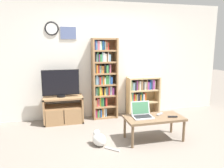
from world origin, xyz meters
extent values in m
plane|color=gray|center=(0.00, 0.00, 0.00)|extent=(18.00, 18.00, 0.00)
cube|color=silver|center=(0.00, 1.87, 1.30)|extent=(5.75, 0.06, 2.60)
torus|color=black|center=(-1.19, 1.83, 1.99)|extent=(0.29, 0.03, 0.29)
cylinder|color=white|center=(-1.19, 1.83, 1.99)|extent=(0.24, 0.02, 0.24)
cube|color=silver|center=(-0.85, 1.83, 1.90)|extent=(0.36, 0.01, 0.28)
cube|color=slate|center=(-0.85, 1.83, 1.90)|extent=(0.33, 0.02, 0.26)
cube|color=#9E754C|center=(-1.41, 1.59, 0.28)|extent=(0.04, 0.46, 0.57)
cube|color=#9E754C|center=(-0.63, 1.59, 0.28)|extent=(0.04, 0.46, 0.57)
cube|color=#9E754C|center=(-1.02, 1.59, 0.55)|extent=(0.82, 0.46, 0.04)
cube|color=#9E754C|center=(-1.02, 1.59, 0.02)|extent=(0.82, 0.46, 0.04)
cube|color=#9E754C|center=(-1.02, 1.59, 0.34)|extent=(0.75, 0.42, 0.04)
cube|color=#9E754C|center=(-1.21, 1.37, 0.19)|extent=(0.36, 0.02, 0.30)
cube|color=#9E754C|center=(-0.83, 1.37, 0.19)|extent=(0.36, 0.02, 0.30)
cylinder|color=black|center=(-1.06, 1.57, 0.59)|extent=(0.18, 0.18, 0.04)
cube|color=black|center=(-1.06, 1.57, 0.88)|extent=(0.76, 0.05, 0.54)
cube|color=black|center=(-1.06, 1.54, 0.88)|extent=(0.73, 0.01, 0.50)
cube|color=#9E754C|center=(-0.35, 1.67, 0.90)|extent=(0.04, 0.30, 1.79)
cube|color=#9E754C|center=(0.17, 1.67, 0.90)|extent=(0.04, 0.30, 1.79)
cube|color=#9E754C|center=(-0.09, 1.81, 0.90)|extent=(0.56, 0.02, 1.79)
cube|color=#9E754C|center=(-0.09, 1.67, 0.02)|extent=(0.48, 0.26, 0.04)
cube|color=#9E754C|center=(-0.09, 1.67, 0.27)|extent=(0.48, 0.26, 0.04)
cube|color=#9E754C|center=(-0.09, 1.67, 0.52)|extent=(0.48, 0.26, 0.04)
cube|color=#9E754C|center=(-0.09, 1.67, 0.77)|extent=(0.48, 0.26, 0.04)
cube|color=#9E754C|center=(-0.09, 1.67, 1.02)|extent=(0.48, 0.26, 0.04)
cube|color=#9E754C|center=(-0.09, 1.67, 1.27)|extent=(0.48, 0.26, 0.04)
cube|color=#9E754C|center=(-0.09, 1.67, 1.53)|extent=(0.48, 0.26, 0.04)
cube|color=#9E754C|center=(-0.09, 1.67, 1.78)|extent=(0.48, 0.26, 0.04)
cube|color=#9E4293|center=(-0.32, 1.68, 0.12)|extent=(0.02, 0.24, 0.17)
cube|color=red|center=(-0.29, 1.68, 0.13)|extent=(0.02, 0.23, 0.19)
cube|color=#388947|center=(-0.26, 1.68, 0.11)|extent=(0.03, 0.23, 0.16)
cube|color=white|center=(-0.23, 1.69, 0.12)|extent=(0.03, 0.19, 0.16)
cube|color=#2856A8|center=(-0.19, 1.68, 0.12)|extent=(0.02, 0.24, 0.18)
cube|color=orange|center=(-0.16, 1.69, 0.13)|extent=(0.04, 0.19, 0.19)
cube|color=white|center=(-0.11, 1.69, 0.13)|extent=(0.04, 0.19, 0.19)
cube|color=#759EB7|center=(-0.08, 1.68, 0.13)|extent=(0.03, 0.21, 0.19)
cube|color=#93704C|center=(-0.31, 1.68, 0.36)|extent=(0.04, 0.24, 0.15)
cube|color=red|center=(-0.28, 1.68, 0.39)|extent=(0.02, 0.21, 0.20)
cube|color=#B75B70|center=(-0.24, 1.69, 0.37)|extent=(0.04, 0.19, 0.17)
cube|color=gold|center=(-0.21, 1.69, 0.39)|extent=(0.03, 0.19, 0.20)
cube|color=#388947|center=(-0.18, 1.68, 0.39)|extent=(0.03, 0.21, 0.20)
cube|color=#388947|center=(-0.15, 1.68, 0.39)|extent=(0.03, 0.23, 0.20)
cube|color=#232328|center=(-0.11, 1.68, 0.38)|extent=(0.04, 0.21, 0.19)
cube|color=red|center=(-0.07, 1.68, 0.38)|extent=(0.04, 0.23, 0.19)
cube|color=#232328|center=(-0.32, 1.68, 0.64)|extent=(0.02, 0.21, 0.20)
cube|color=#5B9389|center=(-0.29, 1.69, 0.62)|extent=(0.04, 0.19, 0.17)
cube|color=#388947|center=(-0.25, 1.69, 0.63)|extent=(0.03, 0.19, 0.19)
cube|color=gold|center=(-0.21, 1.68, 0.64)|extent=(0.04, 0.24, 0.19)
cube|color=orange|center=(-0.17, 1.68, 0.63)|extent=(0.02, 0.21, 0.17)
cube|color=#232328|center=(-0.14, 1.69, 0.62)|extent=(0.04, 0.19, 0.16)
cube|color=gold|center=(-0.10, 1.68, 0.62)|extent=(0.02, 0.21, 0.15)
cube|color=#759EB7|center=(-0.07, 1.69, 0.62)|extent=(0.03, 0.20, 0.16)
cube|color=#5B9389|center=(-0.04, 1.69, 0.63)|extent=(0.03, 0.20, 0.19)
cube|color=red|center=(-0.01, 1.68, 0.64)|extent=(0.02, 0.24, 0.19)
cube|color=#759EB7|center=(0.02, 1.68, 0.64)|extent=(0.03, 0.20, 0.20)
cube|color=white|center=(0.05, 1.68, 0.63)|extent=(0.02, 0.21, 0.19)
cube|color=#9E4293|center=(0.09, 1.68, 0.62)|extent=(0.04, 0.23, 0.16)
cube|color=#5B9389|center=(-0.32, 1.69, 0.87)|extent=(0.02, 0.19, 0.17)
cube|color=#759EB7|center=(-0.28, 1.68, 0.89)|extent=(0.04, 0.23, 0.20)
cube|color=#759EB7|center=(-0.24, 1.68, 0.87)|extent=(0.03, 0.21, 0.17)
cube|color=red|center=(-0.21, 1.68, 0.87)|extent=(0.03, 0.24, 0.17)
cube|color=#5B9389|center=(-0.17, 1.68, 0.88)|extent=(0.04, 0.21, 0.18)
cube|color=orange|center=(-0.13, 1.68, 0.88)|extent=(0.03, 0.22, 0.18)
cube|color=white|center=(-0.10, 1.68, 0.87)|extent=(0.03, 0.23, 0.16)
cube|color=#388947|center=(-0.06, 1.68, 0.89)|extent=(0.04, 0.23, 0.20)
cube|color=#388947|center=(-0.02, 1.68, 0.88)|extent=(0.02, 0.23, 0.18)
cube|color=#759EB7|center=(0.01, 1.68, 0.89)|extent=(0.03, 0.23, 0.20)
cube|color=#2856A8|center=(0.05, 1.67, 0.87)|extent=(0.04, 0.24, 0.16)
cube|color=#759EB7|center=(-0.31, 1.69, 1.14)|extent=(0.03, 0.19, 0.20)
cube|color=orange|center=(-0.28, 1.67, 1.13)|extent=(0.02, 0.24, 0.18)
cube|color=#B75B70|center=(-0.25, 1.69, 1.12)|extent=(0.02, 0.20, 0.15)
cube|color=red|center=(-0.23, 1.68, 1.13)|extent=(0.02, 0.21, 0.18)
cube|color=#5B9389|center=(-0.21, 1.68, 1.12)|extent=(0.03, 0.21, 0.16)
cube|color=#93704C|center=(-0.17, 1.68, 1.12)|extent=(0.04, 0.21, 0.16)
cube|color=orange|center=(-0.13, 1.69, 1.12)|extent=(0.03, 0.19, 0.15)
cube|color=#232328|center=(-0.09, 1.68, 1.14)|extent=(0.04, 0.21, 0.19)
cube|color=#388947|center=(-0.05, 1.68, 1.13)|extent=(0.04, 0.24, 0.17)
cube|color=#232328|center=(-0.01, 1.68, 1.14)|extent=(0.02, 0.22, 0.20)
cube|color=#B75B70|center=(0.02, 1.68, 1.13)|extent=(0.03, 0.22, 0.18)
cube|color=#232328|center=(-0.31, 1.69, 1.39)|extent=(0.04, 0.19, 0.21)
cube|color=#759EB7|center=(-0.27, 1.68, 1.37)|extent=(0.02, 0.20, 0.16)
cube|color=#388947|center=(-0.25, 1.69, 1.39)|extent=(0.03, 0.19, 0.20)
cube|color=#9E4293|center=(-0.22, 1.68, 1.37)|extent=(0.02, 0.22, 0.16)
cube|color=#388947|center=(-0.19, 1.68, 1.37)|extent=(0.04, 0.24, 0.16)
cube|color=#759EB7|center=(-0.15, 1.68, 1.39)|extent=(0.02, 0.23, 0.20)
cube|color=white|center=(-0.12, 1.68, 1.39)|extent=(0.03, 0.24, 0.19)
cube|color=white|center=(-0.08, 1.68, 1.38)|extent=(0.03, 0.23, 0.17)
cube|color=#93704C|center=(-0.05, 1.69, 1.37)|extent=(0.02, 0.20, 0.16)
cube|color=white|center=(-0.03, 1.68, 1.39)|extent=(0.02, 0.24, 0.20)
cube|color=#759EB7|center=(0.01, 1.68, 1.37)|extent=(0.04, 0.24, 0.15)
cube|color=#9E4293|center=(-0.32, 1.68, 1.63)|extent=(0.02, 0.20, 0.18)
cube|color=#2856A8|center=(-0.30, 1.68, 1.64)|extent=(0.02, 0.24, 0.20)
cube|color=#759EB7|center=(-0.27, 1.68, 1.63)|extent=(0.02, 0.23, 0.18)
cube|color=#B75B70|center=(-0.24, 1.68, 1.64)|extent=(0.04, 0.23, 0.19)
cube|color=white|center=(-0.19, 1.68, 1.64)|extent=(0.04, 0.22, 0.19)
cube|color=#388947|center=(-0.17, 1.68, 1.63)|extent=(0.02, 0.21, 0.17)
cube|color=#2856A8|center=(-0.13, 1.68, 1.64)|extent=(0.04, 0.21, 0.19)
cube|color=#5B9389|center=(-0.10, 1.68, 1.63)|extent=(0.02, 0.24, 0.18)
cube|color=red|center=(-0.08, 1.68, 1.64)|extent=(0.02, 0.21, 0.20)
cube|color=#93704C|center=(-0.05, 1.69, 1.63)|extent=(0.03, 0.20, 0.17)
cube|color=red|center=(-0.02, 1.69, 1.62)|extent=(0.03, 0.20, 0.15)
cube|color=tan|center=(0.48, 1.67, 0.45)|extent=(0.04, 0.30, 0.90)
cube|color=tan|center=(1.21, 1.67, 0.45)|extent=(0.04, 0.30, 0.90)
cube|color=tan|center=(0.84, 1.81, 0.45)|extent=(0.77, 0.02, 0.90)
cube|color=tan|center=(0.84, 1.67, 0.02)|extent=(0.69, 0.27, 0.04)
cube|color=tan|center=(0.84, 1.67, 0.31)|extent=(0.69, 0.27, 0.04)
cube|color=tan|center=(0.84, 1.67, 0.60)|extent=(0.69, 0.27, 0.04)
cube|color=tan|center=(0.84, 1.67, 0.88)|extent=(0.69, 0.27, 0.04)
cube|color=#388947|center=(0.52, 1.69, 0.15)|extent=(0.03, 0.19, 0.23)
cube|color=#759EB7|center=(0.55, 1.68, 0.13)|extent=(0.03, 0.21, 0.18)
cube|color=#5B9389|center=(0.59, 1.68, 0.14)|extent=(0.03, 0.22, 0.21)
cube|color=orange|center=(0.63, 1.69, 0.14)|extent=(0.04, 0.20, 0.21)
cube|color=#9E4293|center=(0.66, 1.68, 0.13)|extent=(0.02, 0.24, 0.19)
cube|color=gold|center=(0.69, 1.68, 0.16)|extent=(0.03, 0.21, 0.24)
cube|color=red|center=(0.73, 1.69, 0.14)|extent=(0.03, 0.19, 0.20)
cube|color=orange|center=(0.76, 1.68, 0.13)|extent=(0.03, 0.20, 0.18)
cube|color=#9E4293|center=(0.79, 1.68, 0.15)|extent=(0.02, 0.23, 0.24)
cube|color=#9E4293|center=(0.82, 1.68, 0.14)|extent=(0.03, 0.24, 0.20)
cube|color=white|center=(0.85, 1.68, 0.13)|extent=(0.03, 0.21, 0.18)
cube|color=#759EB7|center=(0.89, 1.68, 0.14)|extent=(0.02, 0.20, 0.20)
cube|color=#B75B70|center=(0.91, 1.68, 0.13)|extent=(0.02, 0.21, 0.18)
cube|color=gold|center=(0.51, 1.68, 0.43)|extent=(0.02, 0.23, 0.20)
cube|color=#5B9389|center=(0.55, 1.68, 0.44)|extent=(0.04, 0.20, 0.24)
cube|color=red|center=(0.60, 1.68, 0.42)|extent=(0.04, 0.20, 0.19)
cube|color=gold|center=(0.64, 1.69, 0.41)|extent=(0.04, 0.19, 0.18)
cube|color=white|center=(0.68, 1.69, 0.42)|extent=(0.03, 0.19, 0.19)
cube|color=#232328|center=(0.72, 1.68, 0.44)|extent=(0.04, 0.23, 0.23)
cube|color=orange|center=(0.75, 1.68, 0.41)|extent=(0.02, 0.24, 0.18)
cube|color=#388947|center=(0.78, 1.68, 0.45)|extent=(0.02, 0.21, 0.24)
cube|color=#2856A8|center=(0.80, 1.68, 0.41)|extent=(0.02, 0.21, 0.18)
cube|color=white|center=(0.83, 1.67, 0.42)|extent=(0.03, 0.24, 0.19)
cube|color=red|center=(0.85, 1.68, 0.43)|extent=(0.02, 0.23, 0.21)
cube|color=orange|center=(0.88, 1.68, 0.43)|extent=(0.03, 0.21, 0.20)
cube|color=#388947|center=(0.52, 1.68, 0.73)|extent=(0.03, 0.20, 0.23)
cube|color=white|center=(0.55, 1.68, 0.71)|extent=(0.02, 0.21, 0.19)
cube|color=#759EB7|center=(0.58, 1.68, 0.70)|extent=(0.04, 0.23, 0.18)
cube|color=#232328|center=(0.62, 1.67, 0.72)|extent=(0.03, 0.24, 0.20)
cube|color=#9E4293|center=(0.66, 1.68, 0.73)|extent=(0.03, 0.22, 0.22)
cube|color=#93704C|center=(0.69, 1.68, 0.71)|extent=(0.03, 0.23, 0.20)
cube|color=white|center=(0.73, 1.68, 0.72)|extent=(0.04, 0.23, 0.21)
cube|color=#93704C|center=(0.77, 1.67, 0.73)|extent=(0.04, 0.24, 0.23)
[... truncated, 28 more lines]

